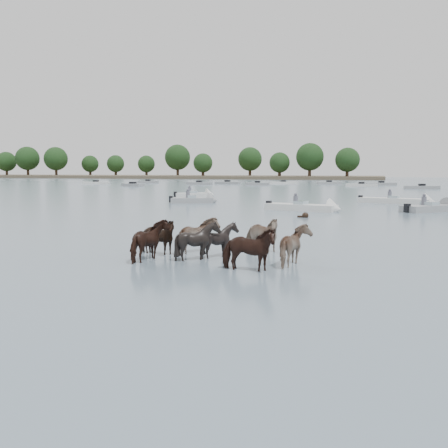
% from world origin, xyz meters
% --- Properties ---
extents(ground, '(400.00, 400.00, 0.00)m').
position_xyz_m(ground, '(0.00, 0.00, 0.00)').
color(ground, '#4D5F6F').
rests_on(ground, ground).
extents(shoreline, '(160.00, 30.00, 1.00)m').
position_xyz_m(shoreline, '(-70.00, 150.00, 0.50)').
color(shoreline, '#4C4233').
rests_on(shoreline, ground).
extents(pony_herd, '(6.86, 4.82, 1.49)m').
position_xyz_m(pony_herd, '(2.51, -0.83, 0.60)').
color(pony_herd, black).
rests_on(pony_herd, ground).
extents(swimming_pony, '(0.72, 0.44, 0.44)m').
position_xyz_m(swimming_pony, '(3.38, 14.92, 0.10)').
color(swimming_pony, black).
rests_on(swimming_pony, ground).
extents(motorboat_a, '(4.62, 3.07, 1.92)m').
position_xyz_m(motorboat_a, '(-8.00, 26.11, 0.23)').
color(motorboat_a, gray).
rests_on(motorboat_a, ground).
extents(motorboat_b, '(6.07, 2.99, 1.92)m').
position_xyz_m(motorboat_b, '(3.09, 20.14, 0.22)').
color(motorboat_b, silver).
rests_on(motorboat_b, ground).
extents(motorboat_c, '(6.86, 3.22, 1.92)m').
position_xyz_m(motorboat_c, '(10.13, 30.67, 0.22)').
color(motorboat_c, silver).
rests_on(motorboat_c, ground).
extents(motorboat_d, '(4.71, 4.68, 1.92)m').
position_xyz_m(motorboat_d, '(12.06, 22.76, 0.23)').
color(motorboat_d, gray).
rests_on(motorboat_d, ground).
extents(motorboat_f, '(4.65, 3.68, 1.92)m').
position_xyz_m(motorboat_f, '(-11.40, 35.27, 0.23)').
color(motorboat_f, silver).
rests_on(motorboat_f, ground).
extents(distant_flotilla, '(105.41, 26.89, 0.93)m').
position_xyz_m(distant_flotilla, '(0.36, 79.80, 0.26)').
color(distant_flotilla, silver).
rests_on(distant_flotilla, ground).
extents(treeline, '(143.40, 21.37, 12.51)m').
position_xyz_m(treeline, '(-72.03, 149.63, 6.74)').
color(treeline, '#382619').
rests_on(treeline, ground).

